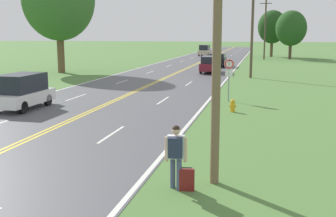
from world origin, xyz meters
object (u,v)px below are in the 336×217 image
suitcase (187,180)px  tree_mid_treeline (272,27)px  hitchhiker_person (176,151)px  traffic_sign (229,70)px  car_maroon_van_approaching (210,64)px  car_black_suv_mid_near (218,59)px  fire_hydrant (233,106)px  car_champagne_van_mid_far (205,50)px  car_white_van_nearest (22,91)px  tree_left_verge (291,28)px

suitcase → tree_mid_treeline: bearing=-7.7°
hitchhiker_person → traffic_sign: traffic_sign is taller
traffic_sign → car_maroon_van_approaching: bearing=100.8°
traffic_sign → car_black_suv_mid_near: traffic_sign is taller
fire_hydrant → traffic_sign: traffic_sign is taller
fire_hydrant → tree_mid_treeline: bearing=87.2°
suitcase → car_champagne_van_mid_far: size_ratio=0.13×
car_white_van_nearest → car_champagne_van_mid_far: (2.06, 56.99, 0.04)m
tree_mid_treeline → tree_left_verge: bearing=-67.8°
suitcase → traffic_sign: bearing=-4.3°
suitcase → tree_left_verge: size_ratio=0.08×
fire_hydrant → suitcase: bearing=-91.6°
tree_mid_treeline → car_maroon_van_approaching: (-6.66, -32.58, -4.21)m
suitcase → car_black_suv_mid_near: (-3.71, 41.69, 0.59)m
traffic_sign → tree_mid_treeline: size_ratio=0.32×
hitchhiker_person → car_maroon_van_approaching: (-3.35, 33.21, -0.14)m
car_white_van_nearest → car_black_suv_mid_near: bearing=-12.3°
hitchhiker_person → car_maroon_van_approaching: car_maroon_van_approaching is taller
hitchhiker_person → car_white_van_nearest: bearing=41.9°
fire_hydrant → car_maroon_van_approaching: (-3.98, 21.68, 0.58)m
hitchhiker_person → car_white_van_nearest: car_white_van_nearest is taller
car_black_suv_mid_near → car_champagne_van_mid_far: car_champagne_van_mid_far is taller
tree_mid_treeline → car_black_suv_mid_near: bearing=-105.6°
tree_left_verge → tree_mid_treeline: size_ratio=0.95×
traffic_sign → tree_mid_treeline: tree_mid_treeline is taller
traffic_sign → car_white_van_nearest: size_ratio=0.63×
fire_hydrant → car_maroon_van_approaching: 22.05m
car_white_van_nearest → car_champagne_van_mid_far: car_champagne_van_mid_far is taller
car_white_van_nearest → suitcase: bearing=-131.8°
tree_mid_treeline → traffic_sign: bearing=-93.6°
traffic_sign → car_champagne_van_mid_far: 52.62m
hitchhiker_person → fire_hydrant: size_ratio=2.59×
suitcase → tree_mid_treeline: size_ratio=0.08×
traffic_sign → car_maroon_van_approaching: size_ratio=0.57×
fire_hydrant → car_white_van_nearest: car_white_van_nearest is taller
hitchhiker_person → car_black_suv_mid_near: 41.82m
tree_left_verge → car_champagne_van_mid_far: 17.04m
car_white_van_nearest → car_maroon_van_approaching: car_white_van_nearest is taller
hitchhiker_person → tree_mid_treeline: tree_mid_treeline is taller
fire_hydrant → car_maroon_van_approaching: car_maroon_van_approaching is taller
car_white_van_nearest → traffic_sign: bearing=-64.1°
tree_mid_treeline → car_white_van_nearest: size_ratio=1.97×
hitchhiker_person → suitcase: (0.30, -0.02, -0.76)m
car_black_suv_mid_near → car_champagne_van_mid_far: 25.75m
car_maroon_van_approaching → car_black_suv_mid_near: car_maroon_van_approaching is taller
fire_hydrant → hitchhiker_person: bearing=-93.1°
suitcase → car_maroon_van_approaching: bearing=1.2°
fire_hydrant → traffic_sign: size_ratio=0.26×
tree_left_verge → car_black_suv_mid_near: size_ratio=1.64×
car_white_van_nearest → car_champagne_van_mid_far: 57.03m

